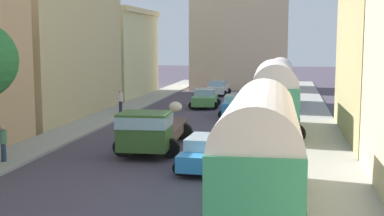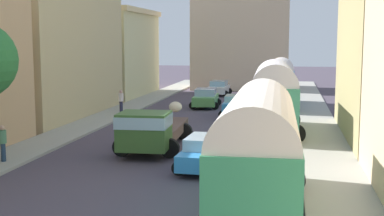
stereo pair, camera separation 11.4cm
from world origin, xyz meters
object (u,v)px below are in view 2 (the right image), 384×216
car_2 (204,152)px  car_1 (219,88)px  car_3 (235,106)px  parked_bus_2 (279,81)px  cargo_truck_0 (152,128)px  car_0 (206,98)px  parked_bus_0 (259,147)px  pedestrian_0 (121,101)px  parked_bus_1 (274,94)px  pedestrian_1 (3,142)px

car_2 → car_1: bearing=96.5°
car_1 → car_3: bearing=-77.8°
parked_bus_2 → cargo_truck_0: bearing=-108.0°
parked_bus_2 → car_0: size_ratio=2.08×
car_0 → cargo_truck_0: bearing=-89.8°
parked_bus_0 → pedestrian_0: (-11.27, 20.62, -1.19)m
parked_bus_2 → cargo_truck_0: size_ratio=1.16×
parked_bus_1 → car_1: parked_bus_1 is taller
parked_bus_1 → pedestrian_1: bearing=-139.6°
cargo_truck_0 → car_3: size_ratio=2.05×
parked_bus_0 → parked_bus_1: size_ratio=1.09×
parked_bus_0 → pedestrian_0: 23.53m
parked_bus_1 → car_0: 12.81m
car_0 → parked_bus_0: bearing=-77.4°
parked_bus_1 → car_2: bearing=-106.6°
cargo_truck_0 → parked_bus_1: bearing=44.9°
pedestrian_0 → parked_bus_0: bearing=-61.3°
parked_bus_1 → pedestrian_0: parked_bus_1 is taller
pedestrian_0 → car_1: bearing=70.8°
parked_bus_2 → pedestrian_1: (-11.51, -21.84, -1.21)m
parked_bus_1 → car_1: 21.90m
parked_bus_0 → car_2: size_ratio=2.18×
cargo_truck_0 → car_2: 4.49m
cargo_truck_0 → car_1: size_ratio=1.83×
car_2 → pedestrian_1: size_ratio=2.34×
car_0 → pedestrian_1: (-5.66, -21.08, 0.23)m
car_0 → pedestrian_1: size_ratio=2.42×
parked_bus_1 → pedestrian_1: 15.17m
parked_bus_2 → car_3: 6.45m
car_3 → car_1: bearing=102.2°
pedestrian_1 → car_0: bearing=75.0°
cargo_truck_0 → car_3: (2.87, 12.25, -0.34)m
car_2 → car_3: bearing=91.0°
parked_bus_0 → car_0: size_ratio=2.11×
parked_bus_2 → parked_bus_1: bearing=-90.0°
parked_bus_1 → car_3: (-2.93, 6.48, -1.55)m
car_2 → pedestrian_1: 8.89m
parked_bus_1 → cargo_truck_0: (-5.79, -5.77, -1.21)m
parked_bus_2 → car_1: parked_bus_2 is taller
parked_bus_0 → parked_bus_1: (0.03, 14.64, 0.12)m
car_2 → parked_bus_0: bearing=-65.1°
car_3 → pedestrian_0: (-8.38, -0.50, 0.25)m
car_1 → car_2: 30.14m
cargo_truck_0 → car_1: cargo_truck_0 is taller
car_1 → car_3: (3.15, -14.50, 0.06)m
car_0 → parked_bus_2: bearing=7.4°
car_1 → cargo_truck_0: bearing=-89.4°
parked_bus_0 → car_3: parked_bus_0 is taller
parked_bus_2 → pedestrian_0: bearing=-151.7°
car_2 → car_3: size_ratio=1.11×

